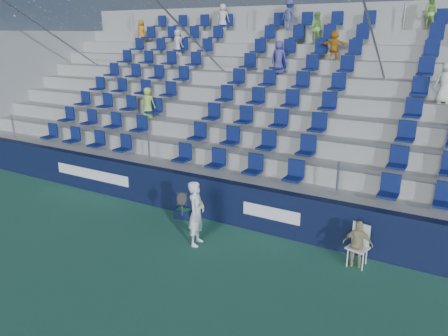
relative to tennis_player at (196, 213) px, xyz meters
The scene contains 7 objects.
ground 1.81m from the tennis_player, 93.80° to the right, with size 70.00×70.00×0.00m, color #2E6C51.
sponsor_wall 1.57m from the tennis_player, 93.84° to the left, with size 24.00×0.32×1.20m.
grandstand 6.77m from the tennis_player, 90.89° to the left, with size 24.00×8.17×6.63m.
tennis_player is the anchor object (origin of this frame).
line_judge_chair 3.91m from the tennis_player, 15.61° to the left, with size 0.51×0.53×0.97m.
line_judge 3.87m from the tennis_player, 13.46° to the left, with size 0.66×0.27×1.13m, color tan.
ball_bin 1.81m from the tennis_player, 136.92° to the left, with size 0.53×0.39×0.28m.
Camera 1 is at (5.74, -6.66, 5.09)m, focal length 35.00 mm.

